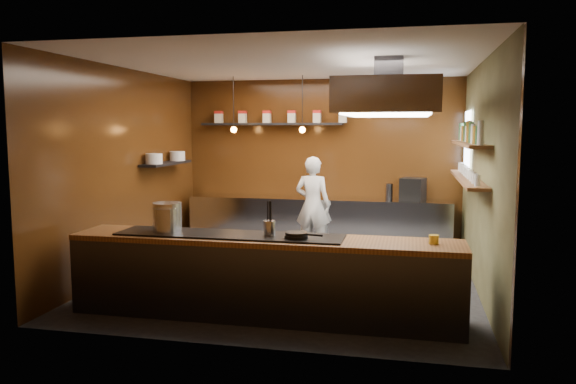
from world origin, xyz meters
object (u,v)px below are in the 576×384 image
(stockpot_large, at_px, (167,217))
(stockpot_small, at_px, (166,220))
(espresso_machine, at_px, (413,189))
(chef, at_px, (313,205))
(extractor_hood, at_px, (389,98))

(stockpot_large, distance_m, stockpot_small, 0.08)
(espresso_machine, height_order, chef, chef)
(stockpot_large, xyz_separation_m, espresso_machine, (2.80, 3.80, -0.02))
(stockpot_large, xyz_separation_m, chef, (1.14, 3.32, -0.28))
(espresso_machine, distance_m, chef, 1.75)
(stockpot_large, distance_m, espresso_machine, 4.72)
(stockpot_large, relative_size, stockpot_small, 1.14)
(stockpot_small, xyz_separation_m, chef, (1.13, 3.40, -0.25))
(stockpot_large, bearing_deg, espresso_machine, 53.58)
(extractor_hood, xyz_separation_m, stockpot_large, (-2.47, -1.16, -1.40))
(extractor_hood, bearing_deg, espresso_machine, 82.80)
(chef, bearing_deg, stockpot_small, 78.44)
(espresso_machine, bearing_deg, extractor_hood, -80.35)
(stockpot_small, relative_size, espresso_machine, 0.78)
(chef, bearing_deg, stockpot_large, 77.83)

